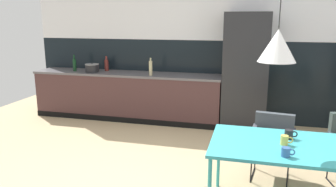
{
  "coord_description": "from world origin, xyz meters",
  "views": [
    {
      "loc": [
        0.78,
        -2.95,
        1.88
      ],
      "look_at": [
        -0.24,
        0.97,
        0.94
      ],
      "focal_mm": 34.84,
      "sensor_mm": 36.0,
      "label": 1
    }
  ],
  "objects_px": {
    "mug_dark_espresso": "(286,152)",
    "cooking_pot": "(92,68)",
    "dining_table": "(311,151)",
    "armchair_facing_counter": "(273,136)",
    "mug_short_terracotta": "(289,134)",
    "bottle_wine_green": "(107,65)",
    "bottle_vinegar_dark": "(75,64)",
    "pendant_lamp_over_table_near": "(277,46)",
    "refrigerator_column": "(245,72)",
    "mug_wide_latte": "(285,140)",
    "bottle_spice_small": "(151,68)"
  },
  "relations": [
    {
      "from": "mug_wide_latte",
      "to": "bottle_wine_green",
      "type": "bearing_deg",
      "value": 138.11
    },
    {
      "from": "dining_table",
      "to": "pendant_lamp_over_table_near",
      "type": "relative_size",
      "value": 1.29
    },
    {
      "from": "refrigerator_column",
      "to": "cooking_pot",
      "type": "bearing_deg",
      "value": -178.04
    },
    {
      "from": "bottle_wine_green",
      "to": "pendant_lamp_over_table_near",
      "type": "distance_m",
      "value": 4.09
    },
    {
      "from": "mug_dark_espresso",
      "to": "bottle_vinegar_dark",
      "type": "relative_size",
      "value": 0.36
    },
    {
      "from": "dining_table",
      "to": "pendant_lamp_over_table_near",
      "type": "distance_m",
      "value": 1.02
    },
    {
      "from": "refrigerator_column",
      "to": "pendant_lamp_over_table_near",
      "type": "height_order",
      "value": "pendant_lamp_over_table_near"
    },
    {
      "from": "cooking_pot",
      "to": "bottle_spice_small",
      "type": "xyz_separation_m",
      "value": [
        1.18,
        -0.06,
        0.06
      ]
    },
    {
      "from": "mug_short_terracotta",
      "to": "cooking_pot",
      "type": "height_order",
      "value": "cooking_pot"
    },
    {
      "from": "cooking_pot",
      "to": "bottle_vinegar_dark",
      "type": "height_order",
      "value": "bottle_vinegar_dark"
    },
    {
      "from": "armchair_facing_counter",
      "to": "bottle_vinegar_dark",
      "type": "relative_size",
      "value": 2.4
    },
    {
      "from": "cooking_pot",
      "to": "bottle_wine_green",
      "type": "distance_m",
      "value": 0.3
    },
    {
      "from": "mug_dark_espresso",
      "to": "bottle_vinegar_dark",
      "type": "distance_m",
      "value": 4.62
    },
    {
      "from": "mug_dark_espresso",
      "to": "bottle_vinegar_dark",
      "type": "bearing_deg",
      "value": 141.97
    },
    {
      "from": "mug_dark_espresso",
      "to": "cooking_pot",
      "type": "bearing_deg",
      "value": 139.19
    },
    {
      "from": "dining_table",
      "to": "armchair_facing_counter",
      "type": "relative_size",
      "value": 2.42
    },
    {
      "from": "dining_table",
      "to": "mug_short_terracotta",
      "type": "height_order",
      "value": "mug_short_terracotta"
    },
    {
      "from": "armchair_facing_counter",
      "to": "mug_short_terracotta",
      "type": "distance_m",
      "value": 0.72
    },
    {
      "from": "mug_wide_latte",
      "to": "bottle_wine_green",
      "type": "distance_m",
      "value": 4.12
    },
    {
      "from": "dining_table",
      "to": "bottle_wine_green",
      "type": "bearing_deg",
      "value": 140.31
    },
    {
      "from": "refrigerator_column",
      "to": "mug_dark_espresso",
      "type": "distance_m",
      "value": 2.93
    },
    {
      "from": "dining_table",
      "to": "cooking_pot",
      "type": "height_order",
      "value": "cooking_pot"
    },
    {
      "from": "bottle_wine_green",
      "to": "armchair_facing_counter",
      "type": "bearing_deg",
      "value": -32.28
    },
    {
      "from": "mug_short_terracotta",
      "to": "bottle_wine_green",
      "type": "relative_size",
      "value": 0.43
    },
    {
      "from": "mug_dark_espresso",
      "to": "mug_wide_latte",
      "type": "bearing_deg",
      "value": 87.43
    },
    {
      "from": "bottle_spice_small",
      "to": "dining_table",
      "type": "bearing_deg",
      "value": -46.66
    },
    {
      "from": "pendant_lamp_over_table_near",
      "to": "cooking_pot",
      "type": "bearing_deg",
      "value": 140.66
    },
    {
      "from": "bottle_wine_green",
      "to": "bottle_vinegar_dark",
      "type": "bearing_deg",
      "value": -163.24
    },
    {
      "from": "bottle_spice_small",
      "to": "pendant_lamp_over_table_near",
      "type": "height_order",
      "value": "pendant_lamp_over_table_near"
    },
    {
      "from": "refrigerator_column",
      "to": "dining_table",
      "type": "height_order",
      "value": "refrigerator_column"
    },
    {
      "from": "mug_dark_espresso",
      "to": "bottle_spice_small",
      "type": "height_order",
      "value": "bottle_spice_small"
    },
    {
      "from": "refrigerator_column",
      "to": "bottle_vinegar_dark",
      "type": "height_order",
      "value": "refrigerator_column"
    },
    {
      "from": "mug_short_terracotta",
      "to": "pendant_lamp_over_table_near",
      "type": "xyz_separation_m",
      "value": [
        -0.18,
        -0.22,
        0.87
      ]
    },
    {
      "from": "bottle_spice_small",
      "to": "bottle_vinegar_dark",
      "type": "bearing_deg",
      "value": 176.04
    },
    {
      "from": "dining_table",
      "to": "armchair_facing_counter",
      "type": "distance_m",
      "value": 0.89
    },
    {
      "from": "mug_wide_latte",
      "to": "mug_short_terracotta",
      "type": "height_order",
      "value": "mug_wide_latte"
    },
    {
      "from": "refrigerator_column",
      "to": "bottle_wine_green",
      "type": "xyz_separation_m",
      "value": [
        -2.62,
        0.13,
        0.01
      ]
    },
    {
      "from": "mug_wide_latte",
      "to": "mug_short_terracotta",
      "type": "distance_m",
      "value": 0.19
    },
    {
      "from": "mug_wide_latte",
      "to": "bottle_spice_small",
      "type": "relative_size",
      "value": 0.36
    },
    {
      "from": "mug_short_terracotta",
      "to": "pendant_lamp_over_table_near",
      "type": "distance_m",
      "value": 0.92
    },
    {
      "from": "cooking_pot",
      "to": "bottle_vinegar_dark",
      "type": "xyz_separation_m",
      "value": [
        -0.39,
        0.04,
        0.05
      ]
    },
    {
      "from": "mug_wide_latte",
      "to": "bottle_vinegar_dark",
      "type": "xyz_separation_m",
      "value": [
        -3.65,
        2.57,
        0.23
      ]
    },
    {
      "from": "armchair_facing_counter",
      "to": "pendant_lamp_over_table_near",
      "type": "xyz_separation_m",
      "value": [
        -0.09,
        -0.88,
        1.14
      ]
    },
    {
      "from": "bottle_vinegar_dark",
      "to": "mug_short_terracotta",
      "type": "bearing_deg",
      "value": -32.83
    },
    {
      "from": "mug_short_terracotta",
      "to": "bottle_vinegar_dark",
      "type": "relative_size",
      "value": 0.39
    },
    {
      "from": "bottle_wine_green",
      "to": "pendant_lamp_over_table_near",
      "type": "height_order",
      "value": "pendant_lamp_over_table_near"
    },
    {
      "from": "refrigerator_column",
      "to": "dining_table",
      "type": "distance_m",
      "value": 2.71
    },
    {
      "from": "armchair_facing_counter",
      "to": "mug_short_terracotta",
      "type": "bearing_deg",
      "value": 105.71
    },
    {
      "from": "dining_table",
      "to": "mug_dark_espresso",
      "type": "height_order",
      "value": "mug_dark_espresso"
    },
    {
      "from": "dining_table",
      "to": "pendant_lamp_over_table_near",
      "type": "bearing_deg",
      "value": -172.66
    }
  ]
}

